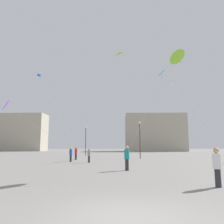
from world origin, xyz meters
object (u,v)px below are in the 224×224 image
at_px(person_in_red, 76,153).
at_px(building_right_hall, 154,133).
at_px(person_in_blue, 71,154).
at_px(person_in_white, 217,165).
at_px(kite_lime_diamond, 176,57).
at_px(lamppost_east, 86,136).
at_px(building_centre_hall, 13,132).
at_px(person_in_grey, 89,155).
at_px(lamppost_west, 140,134).
at_px(kite_cobalt_diamond, 40,77).
at_px(kite_cyan_delta, 162,74).
at_px(kite_amber_diamond, 120,54).
at_px(kite_violet_delta, 7,105).
at_px(person_in_teal, 127,157).

xyz_separation_m(person_in_red, building_right_hall, (21.76, 52.79, 5.75)).
relative_size(person_in_red, person_in_blue, 1.04).
height_order(person_in_white, building_right_hall, building_right_hall).
bearing_deg(person_in_blue, kite_lime_diamond, -55.30).
relative_size(building_right_hall, lamppost_east, 3.88).
bearing_deg(person_in_blue, building_centre_hall, 109.11).
height_order(person_in_white, person_in_grey, person_in_white).
xyz_separation_m(lamppost_east, lamppost_west, (9.08, -9.79, -0.07)).
height_order(person_in_red, person_in_grey, person_in_red).
bearing_deg(person_in_white, person_in_grey, 38.49).
bearing_deg(kite_cobalt_diamond, person_in_grey, -54.81).
height_order(kite_cyan_delta, building_centre_hall, building_centre_hall).
distance_m(person_in_white, building_centre_hall, 87.91).
xyz_separation_m(kite_amber_diamond, kite_lime_diamond, (3.91, -10.08, -4.55)).
height_order(kite_violet_delta, kite_lime_diamond, kite_lime_diamond).
xyz_separation_m(person_in_grey, building_right_hall, (19.56, 58.18, 5.84)).
bearing_deg(lamppost_west, person_in_red, -161.73).
height_order(kite_lime_diamond, lamppost_west, kite_lime_diamond).
xyz_separation_m(person_in_teal, person_in_red, (-5.72, 13.57, -0.05)).
height_order(person_in_teal, person_in_grey, person_in_teal).
relative_size(person_in_grey, lamppost_east, 0.28).
height_order(person_in_white, lamppost_west, lamppost_west).
bearing_deg(person_in_teal, person_in_red, 155.14).
bearing_deg(building_centre_hall, person_in_teal, -61.62).
xyz_separation_m(kite_violet_delta, building_centre_hall, (-23.42, 58.74, -0.08)).
height_order(building_centre_hall, lamppost_east, building_centre_hall).
relative_size(kite_cobalt_diamond, kite_lime_diamond, 1.73).
distance_m(kite_violet_delta, building_right_hall, 62.78).
bearing_deg(kite_violet_delta, building_right_hall, 60.85).
xyz_separation_m(person_in_red, kite_amber_diamond, (5.75, -4.07, 12.39)).
distance_m(kite_cyan_delta, lamppost_west, 9.48).
bearing_deg(building_right_hall, person_in_white, -99.71).
bearing_deg(kite_lime_diamond, lamppost_west, 91.78).
xyz_separation_m(kite_amber_diamond, building_right_hall, (16.01, 56.86, -6.65)).
xyz_separation_m(person_in_blue, kite_violet_delta, (-8.76, 1.87, 6.20)).
height_order(lamppost_east, lamppost_west, lamppost_east).
bearing_deg(kite_cobalt_diamond, kite_cyan_delta, -23.51).
distance_m(person_in_grey, kite_cobalt_diamond, 22.36).
distance_m(person_in_red, building_right_hall, 57.39).
xyz_separation_m(person_in_grey, kite_lime_diamond, (7.46, -8.75, 7.94)).
bearing_deg(kite_lime_diamond, person_in_blue, 133.55).
height_order(person_in_grey, building_centre_hall, building_centre_hall).
xyz_separation_m(person_in_grey, lamppost_west, (6.93, 8.41, 2.79)).
distance_m(person_in_blue, kite_cyan_delta, 17.22).
bearing_deg(person_in_blue, kite_amber_diamond, -10.43).
relative_size(building_centre_hall, building_right_hall, 1.18).
relative_size(kite_violet_delta, building_centre_hall, 0.37).
height_order(person_in_red, kite_amber_diamond, kite_amber_diamond).
distance_m(person_in_grey, lamppost_east, 18.54).
distance_m(kite_amber_diamond, building_centre_hall, 71.95).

